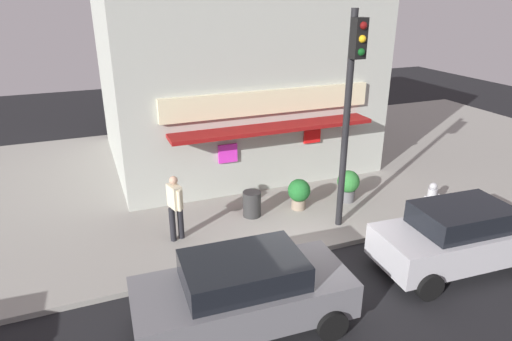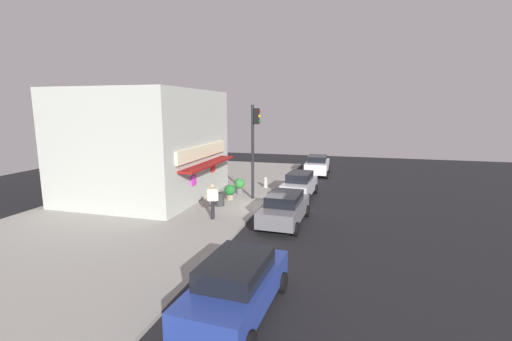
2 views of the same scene
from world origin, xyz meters
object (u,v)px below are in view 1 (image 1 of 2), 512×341
parked_car_grey (243,292)px  potted_plant_by_window (348,184)px  traffic_light (350,97)px  potted_plant_by_doorway (299,192)px  fire_hydrant (432,195)px  parked_car_silver (458,236)px  trash_can (252,204)px  pedestrian (175,205)px

parked_car_grey → potted_plant_by_window: bearing=38.7°
traffic_light → potted_plant_by_doorway: 3.51m
fire_hydrant → parked_car_silver: bearing=-122.0°
potted_plant_by_doorway → trash_can: bearing=176.7°
trash_can → parked_car_silver: bearing=-47.8°
trash_can → potted_plant_by_doorway: 1.50m
pedestrian → parked_car_silver: (6.06, -3.57, -0.31)m
pedestrian → potted_plant_by_window: 5.52m
traffic_light → fire_hydrant: (3.30, 0.08, -3.32)m
traffic_light → parked_car_grey: traffic_light is taller
potted_plant_by_window → fire_hydrant: bearing=-28.8°
fire_hydrant → parked_car_grey: size_ratio=0.17×
fire_hydrant → trash_can: size_ratio=1.00×
trash_can → potted_plant_by_doorway: (1.49, -0.08, 0.15)m
pedestrian → potted_plant_by_window: pedestrian is taller
traffic_light → potted_plant_by_doorway: bearing=113.5°
potted_plant_by_doorway → parked_car_grey: bearing=-128.9°
fire_hydrant → parked_car_grey: (-7.19, -2.74, 0.32)m
potted_plant_by_doorway → potted_plant_by_window: 1.67m
potted_plant_by_doorway → parked_car_grey: 5.23m
traffic_light → fire_hydrant: traffic_light is taller
parked_car_silver → potted_plant_by_doorway: bearing=119.0°
fire_hydrant → potted_plant_by_window: (-2.24, 1.23, 0.22)m
parked_car_grey → pedestrian: bearing=98.5°
potted_plant_by_doorway → parked_car_grey: (-3.28, -4.07, 0.15)m
fire_hydrant → trash_can: trash_can is taller
traffic_light → parked_car_grey: (-3.89, -2.66, -3.00)m
potted_plant_by_window → parked_car_grey: (-4.95, -3.97, 0.10)m
trash_can → parked_car_silver: parked_car_silver is taller
potted_plant_by_window → parked_car_silver: 3.96m
pedestrian → traffic_light: bearing=-12.3°
potted_plant_by_doorway → potted_plant_by_window: size_ratio=0.93×
fire_hydrant → parked_car_silver: 3.19m
pedestrian → parked_car_silver: 7.04m
traffic_light → parked_car_grey: 5.59m
pedestrian → parked_car_silver: size_ratio=0.44×
fire_hydrant → potted_plant_by_doorway: bearing=161.3°
potted_plant_by_window → parked_car_grey: 6.35m
traffic_light → pedestrian: 5.27m
parked_car_grey → parked_car_silver: (5.51, 0.06, 0.03)m
traffic_light → pedestrian: bearing=167.7°
pedestrian → fire_hydrant: bearing=-6.5°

